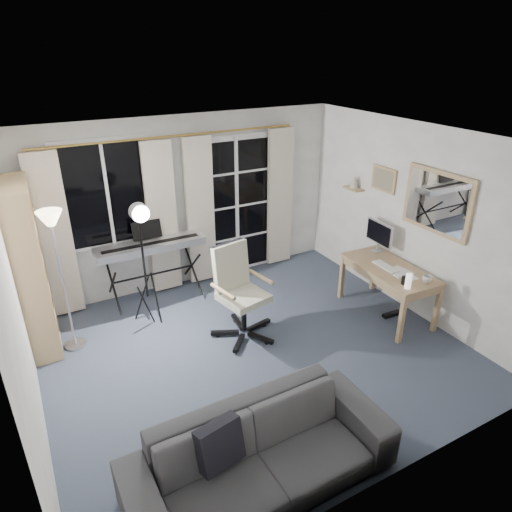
{
  "coord_description": "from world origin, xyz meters",
  "views": [
    {
      "loc": [
        -2.04,
        -3.77,
        3.24
      ],
      "look_at": [
        0.2,
        0.35,
        1.02
      ],
      "focal_mm": 32.0,
      "sensor_mm": 36.0,
      "label": 1
    }
  ],
  "objects_px": {
    "studio_light": "(141,227)",
    "desk": "(389,273)",
    "torchiere_lamp": "(54,240)",
    "keyboard_piano": "(151,247)",
    "bookshelf": "(27,274)",
    "office_chair": "(237,283)",
    "monitor": "(379,234)",
    "mug": "(427,278)",
    "sofa": "(261,445)"
  },
  "relations": [
    {
      "from": "sofa",
      "to": "torchiere_lamp",
      "type": "bearing_deg",
      "value": 110.32
    },
    {
      "from": "keyboard_piano",
      "to": "monitor",
      "type": "relative_size",
      "value": 2.97
    },
    {
      "from": "mug",
      "to": "desk",
      "type": "bearing_deg",
      "value": 101.31
    },
    {
      "from": "keyboard_piano",
      "to": "monitor",
      "type": "bearing_deg",
      "value": -26.09
    },
    {
      "from": "keyboard_piano",
      "to": "monitor",
      "type": "distance_m",
      "value": 3.03
    },
    {
      "from": "torchiere_lamp",
      "to": "bookshelf",
      "type": "bearing_deg",
      "value": 146.08
    },
    {
      "from": "desk",
      "to": "torchiere_lamp",
      "type": "bearing_deg",
      "value": 164.71
    },
    {
      "from": "bookshelf",
      "to": "torchiere_lamp",
      "type": "xyz_separation_m",
      "value": [
        0.33,
        -0.22,
        0.42
      ]
    },
    {
      "from": "studio_light",
      "to": "torchiere_lamp",
      "type": "bearing_deg",
      "value": 179.36
    },
    {
      "from": "office_chair",
      "to": "mug",
      "type": "height_order",
      "value": "office_chair"
    },
    {
      "from": "keyboard_piano",
      "to": "mug",
      "type": "relative_size",
      "value": 13.06
    },
    {
      "from": "bookshelf",
      "to": "keyboard_piano",
      "type": "relative_size",
      "value": 1.36
    },
    {
      "from": "desk",
      "to": "studio_light",
      "type": "bearing_deg",
      "value": 158.59
    },
    {
      "from": "studio_light",
      "to": "monitor",
      "type": "distance_m",
      "value": 3.08
    },
    {
      "from": "sofa",
      "to": "office_chair",
      "type": "bearing_deg",
      "value": 67.96
    },
    {
      "from": "desk",
      "to": "mug",
      "type": "xyz_separation_m",
      "value": [
        0.1,
        -0.5,
        0.14
      ]
    },
    {
      "from": "office_chair",
      "to": "sofa",
      "type": "xyz_separation_m",
      "value": [
        -0.79,
        -2.02,
        -0.25
      ]
    },
    {
      "from": "keyboard_piano",
      "to": "sofa",
      "type": "xyz_separation_m",
      "value": [
        -0.14,
        -3.25,
        -0.37
      ]
    },
    {
      "from": "torchiere_lamp",
      "to": "office_chair",
      "type": "height_order",
      "value": "torchiere_lamp"
    },
    {
      "from": "torchiere_lamp",
      "to": "keyboard_piano",
      "type": "height_order",
      "value": "torchiere_lamp"
    },
    {
      "from": "studio_light",
      "to": "bookshelf",
      "type": "bearing_deg",
      "value": 168.84
    },
    {
      "from": "torchiere_lamp",
      "to": "studio_light",
      "type": "relative_size",
      "value": 1.03
    },
    {
      "from": "studio_light",
      "to": "desk",
      "type": "height_order",
      "value": "studio_light"
    },
    {
      "from": "monitor",
      "to": "mug",
      "type": "distance_m",
      "value": 0.98
    },
    {
      "from": "bookshelf",
      "to": "mug",
      "type": "distance_m",
      "value": 4.54
    },
    {
      "from": "bookshelf",
      "to": "desk",
      "type": "height_order",
      "value": "bookshelf"
    },
    {
      "from": "studio_light",
      "to": "office_chair",
      "type": "distance_m",
      "value": 1.28
    },
    {
      "from": "keyboard_piano",
      "to": "office_chair",
      "type": "xyz_separation_m",
      "value": [
        0.65,
        -1.23,
        -0.12
      ]
    },
    {
      "from": "monitor",
      "to": "keyboard_piano",
      "type": "bearing_deg",
      "value": 156.57
    },
    {
      "from": "studio_light",
      "to": "desk",
      "type": "distance_m",
      "value": 3.1
    },
    {
      "from": "studio_light",
      "to": "sofa",
      "type": "xyz_separation_m",
      "value": [
        0.09,
        -2.69,
        -0.89
      ]
    },
    {
      "from": "torchiere_lamp",
      "to": "studio_light",
      "type": "bearing_deg",
      "value": 2.21
    },
    {
      "from": "bookshelf",
      "to": "mug",
      "type": "bearing_deg",
      "value": -22.42
    },
    {
      "from": "keyboard_piano",
      "to": "desk",
      "type": "bearing_deg",
      "value": -35.23
    },
    {
      "from": "bookshelf",
      "to": "studio_light",
      "type": "height_order",
      "value": "bookshelf"
    },
    {
      "from": "bookshelf",
      "to": "studio_light",
      "type": "bearing_deg",
      "value": -5.69
    },
    {
      "from": "bookshelf",
      "to": "monitor",
      "type": "xyz_separation_m",
      "value": [
        4.2,
        -0.97,
        -0.0
      ]
    },
    {
      "from": "keyboard_piano",
      "to": "studio_light",
      "type": "xyz_separation_m",
      "value": [
        -0.23,
        -0.55,
        0.52
      ]
    },
    {
      "from": "desk",
      "to": "sofa",
      "type": "bearing_deg",
      "value": -148.55
    },
    {
      "from": "sofa",
      "to": "desk",
      "type": "bearing_deg",
      "value": 28.12
    },
    {
      "from": "bookshelf",
      "to": "desk",
      "type": "xyz_separation_m",
      "value": [
        4.01,
        -1.42,
        -0.34
      ]
    },
    {
      "from": "studio_light",
      "to": "monitor",
      "type": "relative_size",
      "value": 3.37
    },
    {
      "from": "mug",
      "to": "sofa",
      "type": "height_order",
      "value": "sofa"
    },
    {
      "from": "mug",
      "to": "keyboard_piano",
      "type": "bearing_deg",
      "value": 138.89
    },
    {
      "from": "bookshelf",
      "to": "keyboard_piano",
      "type": "xyz_separation_m",
      "value": [
        1.48,
        0.37,
        -0.14
      ]
    },
    {
      "from": "studio_light",
      "to": "desk",
      "type": "xyz_separation_m",
      "value": [
        2.75,
        -1.24,
        -0.72
      ]
    },
    {
      "from": "mug",
      "to": "studio_light",
      "type": "bearing_deg",
      "value": 148.68
    },
    {
      "from": "sofa",
      "to": "mug",
      "type": "bearing_deg",
      "value": 18.54
    },
    {
      "from": "bookshelf",
      "to": "monitor",
      "type": "relative_size",
      "value": 4.04
    },
    {
      "from": "keyboard_piano",
      "to": "office_chair",
      "type": "bearing_deg",
      "value": -61.98
    }
  ]
}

